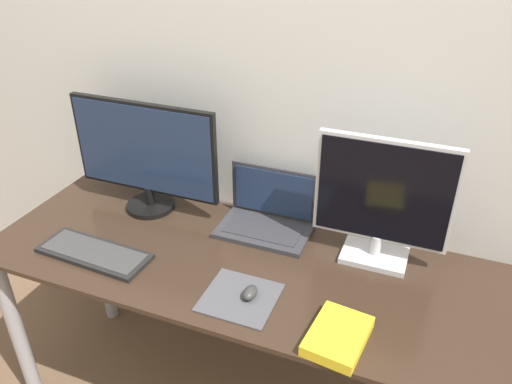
# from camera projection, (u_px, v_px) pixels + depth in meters

# --- Properties ---
(wall_back) EXTENTS (7.00, 0.05, 2.50)m
(wall_back) POSITION_uv_depth(u_px,v_px,m) (285.00, 92.00, 1.76)
(wall_back) COLOR silver
(wall_back) RESTS_ON ground_plane
(desk) EXTENTS (1.82, 0.65, 0.77)m
(desk) POSITION_uv_depth(u_px,v_px,m) (244.00, 292.00, 1.75)
(desk) COLOR #332319
(desk) RESTS_ON ground_plane
(monitor_left) EXTENTS (0.60, 0.19, 0.44)m
(monitor_left) POSITION_uv_depth(u_px,v_px,m) (145.00, 155.00, 1.88)
(monitor_left) COLOR black
(monitor_left) RESTS_ON desk
(monitor_right) EXTENTS (0.44, 0.15, 0.44)m
(monitor_right) POSITION_uv_depth(u_px,v_px,m) (382.00, 201.00, 1.60)
(monitor_right) COLOR silver
(monitor_right) RESTS_ON desk
(laptop) EXTENTS (0.34, 0.21, 0.22)m
(laptop) POSITION_uv_depth(u_px,v_px,m) (268.00, 215.00, 1.85)
(laptop) COLOR #333338
(laptop) RESTS_ON desk
(keyboard) EXTENTS (0.41, 0.17, 0.02)m
(keyboard) POSITION_uv_depth(u_px,v_px,m) (94.00, 253.00, 1.72)
(keyboard) COLOR black
(keyboard) RESTS_ON desk
(mousepad) EXTENTS (0.22, 0.21, 0.00)m
(mousepad) POSITION_uv_depth(u_px,v_px,m) (240.00, 297.00, 1.53)
(mousepad) COLOR #47474C
(mousepad) RESTS_ON desk
(mouse) EXTENTS (0.04, 0.07, 0.03)m
(mouse) POSITION_uv_depth(u_px,v_px,m) (250.00, 293.00, 1.53)
(mouse) COLOR #333333
(mouse) RESTS_ON mousepad
(book) EXTENTS (0.17, 0.22, 0.04)m
(book) POSITION_uv_depth(u_px,v_px,m) (338.00, 336.00, 1.38)
(book) COLOR yellow
(book) RESTS_ON desk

